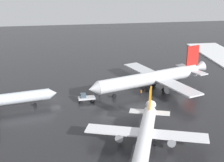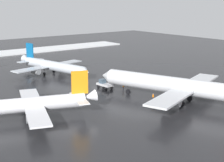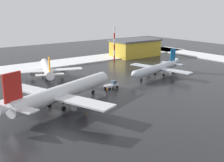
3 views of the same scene
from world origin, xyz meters
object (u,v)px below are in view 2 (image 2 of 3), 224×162
Objects in this scene: traffic_cone_near_nose at (171,99)px; pushback_tug at (104,84)px; airplane_foreground_jet at (177,86)px; airplane_distant_tail at (24,105)px; ground_crew_by_nose_gear at (153,97)px; airplane_parked_starboard at (53,66)px; ground_crew_mid_apron at (123,86)px; traffic_cone_mid_line at (195,93)px.

pushback_tug is at bearing -161.32° from traffic_cone_near_nose.
airplane_foreground_jet is 8.25× the size of pushback_tug.
ground_crew_by_nose_gear is at bearing -172.57° from airplane_distant_tail.
airplane_parked_starboard is at bearing -73.47° from ground_crew_by_nose_gear.
traffic_cone_near_nose is (41.41, 9.11, -2.76)m from airplane_parked_starboard.
airplane_distant_tail is 30.73m from ground_crew_mid_apron.
airplane_distant_tail is 54.29× the size of traffic_cone_mid_line.
ground_crew_by_nose_gear reaches higher than traffic_cone_near_nose.
pushback_tug is 8.62× the size of traffic_cone_mid_line.
traffic_cone_mid_line is (2.45, 12.21, -0.70)m from ground_crew_by_nose_gear.
ground_crew_by_nose_gear is at bearing 19.00° from airplane_foreground_jet.
airplane_parked_starboard is at bearing -157.15° from traffic_cone_mid_line.
airplane_distant_tail is 28.82m from pushback_tug.
airplane_foreground_jet is 21.25m from pushback_tug.
ground_crew_mid_apron is at bearing -10.25° from airplane_foreground_jet.
traffic_cone_near_nose is at bearing -92.30° from traffic_cone_mid_line.
airplane_parked_starboard reaches higher than traffic_cone_mid_line.
airplane_parked_starboard is 45.39m from traffic_cone_mid_line.
airplane_parked_starboard reaches higher than pushback_tug.
airplane_distant_tail is at bearing 52.85° from airplane_foreground_jet.
airplane_parked_starboard is 17.96× the size of ground_crew_mid_apron.
traffic_cone_mid_line is (-1.71, 8.89, -3.69)m from airplane_foreground_jet.
airplane_distant_tail is 34.31m from traffic_cone_near_nose.
ground_crew_by_nose_gear is at bearing -3.91° from airplane_parked_starboard.
pushback_tug reaches higher than ground_crew_by_nose_gear.
pushback_tug is 2.77× the size of ground_crew_by_nose_gear.
airplane_parked_starboard is 55.84× the size of traffic_cone_near_nose.
pushback_tug is 19.27m from traffic_cone_near_nose.
airplane_parked_starboard is (-43.46, -8.71, -0.93)m from airplane_foreground_jet.
traffic_cone_near_nose is (-2.05, 0.41, -3.69)m from airplane_foreground_jet.
pushback_tug is (-20.28, -5.76, -2.68)m from airplane_foreground_jet.
airplane_distant_tail reaches higher than ground_crew_by_nose_gear.
airplane_parked_starboard is 40.92m from airplane_distant_tail.
ground_crew_mid_apron is at bearing -150.04° from airplane_distant_tail.
ground_crew_by_nose_gear reaches higher than traffic_cone_mid_line.
pushback_tug is (-9.91, 27.01, -1.74)m from airplane_distant_tail.
airplane_foreground_jet is 22.87× the size of ground_crew_by_nose_gear.
ground_crew_mid_apron reaches higher than traffic_cone_mid_line.
airplane_foreground_jet is 16.51m from ground_crew_mid_apron.
ground_crew_by_nose_gear is (11.86, -0.69, 0.00)m from ground_crew_mid_apron.
pushback_tug is at bearing -4.47° from airplane_parked_starboard.
pushback_tug is at bearing -141.73° from traffic_cone_mid_line.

